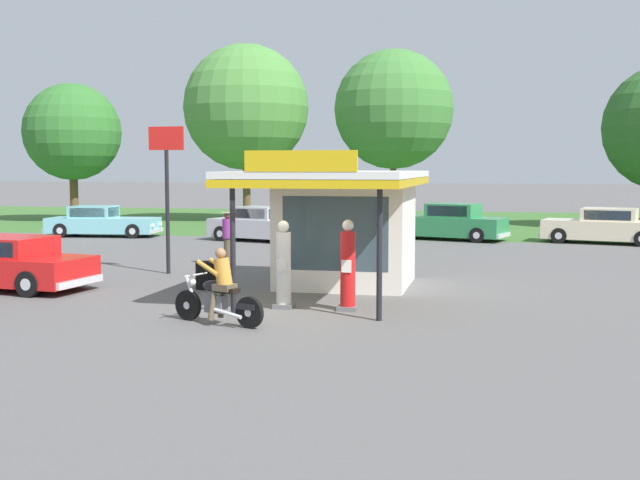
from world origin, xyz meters
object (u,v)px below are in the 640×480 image
at_px(motorcycle_with_rider, 219,293).
at_px(parked_car_back_row_far_right, 102,223).
at_px(bystander_strolling_foreground, 332,239).
at_px(roadside_pole_sign, 167,173).
at_px(parked_car_back_row_right, 446,223).
at_px(spare_tire_stack, 207,275).
at_px(gas_pump_offside, 348,269).
at_px(parked_car_back_row_left, 262,225).
at_px(parked_car_back_row_centre_right, 604,227).
at_px(gas_pump_nearside, 284,268).
at_px(bystander_admiring_sedan, 228,236).

relative_size(motorcycle_with_rider, parked_car_back_row_far_right, 0.40).
xyz_separation_m(bystander_strolling_foreground, roadside_pole_sign, (-4.27, -3.97, 2.26)).
distance_m(bystander_strolling_foreground, roadside_pole_sign, 6.25).
distance_m(parked_car_back_row_right, spare_tire_stack, 16.90).
relative_size(gas_pump_offside, bystander_strolling_foreground, 1.36).
bearing_deg(roadside_pole_sign, parked_car_back_row_right, 60.72).
bearing_deg(spare_tire_stack, motorcycle_with_rider, -66.51).
relative_size(motorcycle_with_rider, roadside_pole_sign, 0.49).
bearing_deg(parked_car_back_row_left, gas_pump_offside, -66.98).
bearing_deg(parked_car_back_row_far_right, gas_pump_offside, -48.26).
bearing_deg(parked_car_back_row_right, roadside_pole_sign, -119.28).
height_order(parked_car_back_row_centre_right, bystander_strolling_foreground, parked_car_back_row_centre_right).
relative_size(motorcycle_with_rider, spare_tire_stack, 2.99).
xyz_separation_m(gas_pump_nearside, bystander_admiring_sedan, (-3.87, 7.30, 0.04)).
relative_size(motorcycle_with_rider, parked_car_back_row_right, 0.37).
distance_m(bystander_admiring_sedan, roadside_pole_sign, 3.31).
height_order(parked_car_back_row_far_right, bystander_admiring_sedan, bystander_admiring_sedan).
xyz_separation_m(bystander_strolling_foreground, spare_tire_stack, (-2.04, -6.61, -0.43)).
height_order(gas_pump_nearside, motorcycle_with_rider, gas_pump_nearside).
relative_size(parked_car_back_row_right, parked_car_back_row_far_right, 1.08).
relative_size(motorcycle_with_rider, bystander_admiring_sedan, 1.21).
relative_size(gas_pump_nearside, bystander_admiring_sedan, 1.13).
xyz_separation_m(parked_car_back_row_right, spare_tire_stack, (-5.29, -16.05, -0.37)).
xyz_separation_m(motorcycle_with_rider, parked_car_back_row_right, (3.35, 20.53, 0.08)).
distance_m(parked_car_back_row_far_right, bystander_strolling_foreground, 14.69).
bearing_deg(parked_car_back_row_far_right, motorcycle_with_rider, -56.25).
bearing_deg(parked_car_back_row_centre_right, motorcycle_with_rider, -116.48).
bearing_deg(gas_pump_offside, parked_car_back_row_right, 86.69).
height_order(parked_car_back_row_centre_right, bystander_admiring_sedan, bystander_admiring_sedan).
bearing_deg(gas_pump_nearside, motorcycle_with_rider, -110.30).
distance_m(gas_pump_offside, bystander_strolling_foreground, 9.22).
relative_size(parked_car_back_row_right, roadside_pole_sign, 1.32).
bearing_deg(gas_pump_nearside, roadside_pole_sign, 134.91).
relative_size(gas_pump_nearside, parked_car_back_row_far_right, 0.37).
height_order(parked_car_back_row_left, bystander_admiring_sedan, bystander_admiring_sedan).
relative_size(gas_pump_offside, parked_car_back_row_right, 0.35).
xyz_separation_m(gas_pump_nearside, bystander_strolling_foreground, (-0.70, 8.96, -0.13)).
bearing_deg(gas_pump_nearside, parked_car_back_row_left, 108.33).
distance_m(bystander_admiring_sedan, spare_tire_stack, 5.11).
bearing_deg(parked_car_back_row_left, roadside_pole_sign, -88.32).
relative_size(gas_pump_nearside, parked_car_back_row_left, 0.39).
xyz_separation_m(motorcycle_with_rider, parked_car_back_row_centre_right, (10.02, 20.12, 0.04)).
height_order(parked_car_back_row_right, roadside_pole_sign, roadside_pole_sign).
height_order(motorcycle_with_rider, spare_tire_stack, motorcycle_with_rider).
height_order(gas_pump_offside, spare_tire_stack, gas_pump_offside).
bearing_deg(bystander_admiring_sedan, motorcycle_with_rider, -71.94).
distance_m(gas_pump_offside, parked_car_back_row_centre_right, 19.58).
distance_m(parked_car_back_row_centre_right, roadside_pole_sign, 19.40).
bearing_deg(bystander_strolling_foreground, parked_car_back_row_left, 123.24).
bearing_deg(parked_car_back_row_centre_right, roadside_pole_sign, -137.51).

